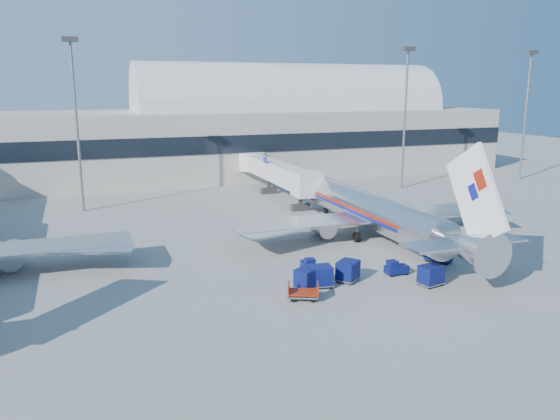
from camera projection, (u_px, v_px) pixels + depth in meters
name	position (u px, v px, depth m)	size (l,w,h in m)	color
ground	(307.00, 259.00, 53.20)	(260.00, 260.00, 0.00)	gray
terminal	(115.00, 138.00, 98.08)	(170.00, 28.15, 21.00)	#B2AA9E
airliner_main	(374.00, 212.00, 60.08)	(32.00, 37.26, 12.07)	silver
jetbridge_near	(273.00, 171.00, 83.09)	(4.40, 27.50, 6.25)	silver
mast_west	(75.00, 100.00, 70.57)	(2.00, 1.20, 22.60)	slate
mast_east	(406.00, 97.00, 87.60)	(2.00, 1.20, 22.60)	slate
mast_far_east	(527.00, 96.00, 96.12)	(2.00, 1.20, 22.60)	slate
barrier_near	(447.00, 233.00, 61.06)	(3.00, 0.55, 0.90)	#9E9E96
barrier_mid	(472.00, 230.00, 62.19)	(3.00, 0.55, 0.90)	#9E9E96
barrier_far	(495.00, 227.00, 63.31)	(3.00, 0.55, 0.90)	#9E9E96
tug_lead	(396.00, 268.00, 48.55)	(2.08, 1.06, 1.35)	#09104A
tug_right	(438.00, 254.00, 52.14)	(2.49, 2.75, 1.63)	#09104A
tug_left	(309.00, 265.00, 49.44)	(1.21, 2.11, 1.32)	#09104A
cart_train_a	(348.00, 270.00, 46.84)	(2.57, 2.49, 1.80)	#09104A
cart_train_b	(320.00, 276.00, 45.48)	(2.30, 1.89, 1.83)	#09104A
cart_train_c	(307.00, 278.00, 45.02)	(2.48, 2.27, 1.76)	#09104A
cart_solo_near	(431.00, 275.00, 45.83)	(2.23, 1.86, 1.74)	#09104A
cart_solo_far	(470.00, 249.00, 53.65)	(1.79, 1.41, 1.50)	#09104A
cart_open_red	(303.00, 294.00, 42.92)	(2.88, 2.50, 0.65)	slate
ramp_worker	(503.00, 261.00, 49.51)	(0.67, 0.44, 1.85)	#D2F119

